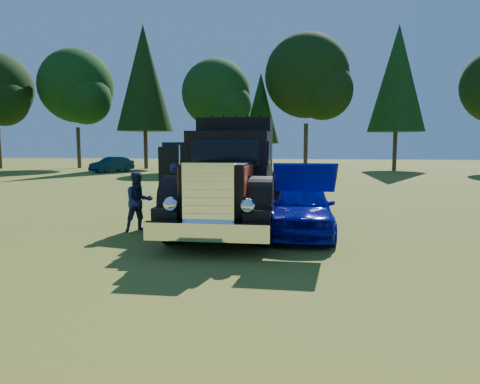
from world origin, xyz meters
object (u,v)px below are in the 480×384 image
Objects in this scene: diamond_t_truck at (231,181)px; spectator_far at (139,202)px; spectator_near at (177,196)px; distant_teal_car at (112,165)px; hotrod_coupe at (302,207)px.

spectator_far is at bearing -160.90° from diamond_t_truck.
distant_teal_car is at bearing 59.65° from spectator_near.
diamond_t_truck is 1.51m from spectator_near.
diamond_t_truck reaches higher than hotrod_coupe.
spectator_far is at bearing 143.59° from spectator_near.
hotrod_coupe is 3.30m from spectator_near.
spectator_far is 25.87m from distant_teal_car.
diamond_t_truck reaches higher than spectator_near.
hotrod_coupe is 27.77m from distant_teal_car.
spectator_far is at bearing -177.15° from hotrod_coupe.
diamond_t_truck is at bearing 162.58° from hotrod_coupe.
distant_teal_car is at bearing 123.55° from hotrod_coupe.
distant_teal_car is (-11.12, 23.35, -0.15)m from spectator_far.
diamond_t_truck is at bearing -40.65° from spectator_near.
spectator_near is (-1.39, -0.44, -0.39)m from diamond_t_truck.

